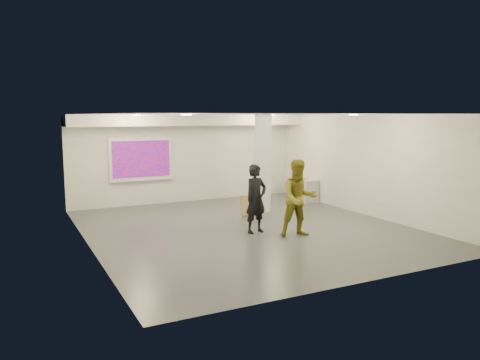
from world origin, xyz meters
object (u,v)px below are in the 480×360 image
column (263,163)px  woman (256,199)px  projection_screen (141,160)px  man (299,198)px  credenza (302,189)px

column → woman: bearing=-123.2°
projection_screen → man: bearing=-67.1°
credenza → woman: 5.00m
woman → man: (0.78, -0.78, 0.08)m
credenza → man: (-2.92, -4.11, 0.57)m
column → projection_screen: 4.08m
column → man: size_ratio=1.58×
woman → man: bearing=-57.2°
projection_screen → man: (2.40, -5.69, -0.58)m
credenza → man: 5.07m
woman → man: man is taller
column → man: column is taller
column → man: bearing=-103.0°
woman → projection_screen: bearing=95.8°
column → woman: (-1.48, -2.26, -0.63)m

